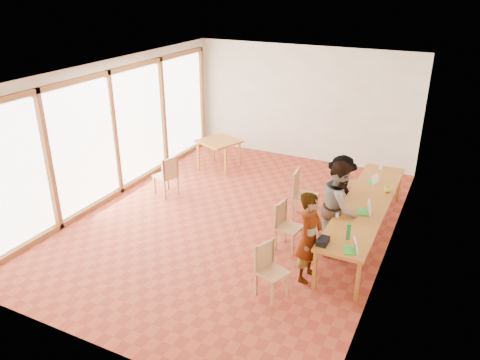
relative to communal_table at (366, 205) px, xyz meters
The scene contains 25 objects.
ground 2.63m from the communal_table, behind, with size 8.00×8.00×0.00m, color #A03F26.
wall_back 4.42m from the communal_table, 125.08° to the left, with size 6.00×0.10×3.00m, color white.
wall_front 5.16m from the communal_table, 119.38° to the right, with size 6.00×0.10×3.00m, color white.
wall_right 1.04m from the communal_table, 41.36° to the right, with size 0.10×8.00×3.00m, color white.
window_wall 5.54m from the communal_table, behind, with size 0.10×8.00×3.00m, color white.
ceiling 3.44m from the communal_table, behind, with size 6.00×8.00×0.04m, color white.
communal_table is the anchor object (origin of this frame).
side_table 4.54m from the communal_table, 155.43° to the left, with size 0.90×0.90×0.75m.
chair_near 2.55m from the communal_table, 112.21° to the right, with size 0.53×0.53×0.47m.
chair_mid 1.57m from the communal_table, 141.72° to the right, with size 0.47×0.47×0.48m.
chair_far 1.38m from the communal_table, behind, with size 0.54×0.54×0.55m.
chair_empty 1.63m from the communal_table, 116.44° to the left, with size 0.48×0.48×0.46m.
chair_spare 4.37m from the communal_table, behind, with size 0.55×0.55×0.50m.
person_near 1.78m from the communal_table, 107.26° to the right, with size 0.57×0.37×1.55m, color gray.
person_mid 0.71m from the communal_table, 120.76° to the right, with size 0.83×0.65×1.71m, color gray.
person_far 0.55m from the communal_table, 164.27° to the left, with size 0.98×0.56×1.52m, color gray.
laptop_near 1.78m from the communal_table, 84.29° to the right, with size 0.28×0.29×0.20m.
laptop_mid 0.45m from the communal_table, 78.13° to the right, with size 0.27×0.30×0.23m.
laptop_far 0.97m from the communal_table, 93.80° to the left, with size 0.25×0.26×0.18m.
yellow_mug 0.71m from the communal_table, 67.37° to the left, with size 0.13×0.13×0.10m, color yellow.
green_bottle 1.46m from the communal_table, 89.02° to the right, with size 0.07×0.07×0.28m, color #1B6538.
clear_glass 0.87m from the communal_table, 112.63° to the right, with size 0.07×0.07×0.09m, color silver.
condiment_cup 1.79m from the communal_table, 92.60° to the left, with size 0.08×0.08×0.06m, color white.
pink_phone 1.57m from the communal_table, 101.53° to the right, with size 0.05×0.10×0.01m, color #C33379.
black_pouch 1.79m from the communal_table, 99.41° to the right, with size 0.16×0.26×0.09m, color black.
Camera 1 is at (3.82, -7.54, 4.61)m, focal length 35.00 mm.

